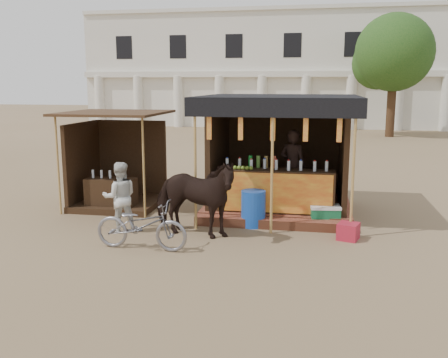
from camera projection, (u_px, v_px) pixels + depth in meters
name	position (u px, v px, depth m)	size (l,w,h in m)	color
ground	(208.00, 255.00, 9.04)	(120.00, 120.00, 0.00)	#846B4C
main_stall	(280.00, 170.00, 11.90)	(3.60, 3.61, 2.78)	#964E31
secondary_stall	(113.00, 172.00, 12.58)	(2.40, 2.40, 2.38)	#322012
cow	(194.00, 198.00, 9.97)	(0.87, 1.90, 1.61)	black
motorbike	(141.00, 225.00, 9.26)	(0.62, 1.77, 0.93)	gray
bystander	(120.00, 197.00, 10.36)	(0.72, 0.56, 1.47)	silver
blue_barrel	(253.00, 209.00, 10.79)	(0.53, 0.53, 0.79)	#184BB7
red_crate	(348.00, 231.00, 9.90)	(0.38, 0.40, 0.33)	maroon
cooler	(325.00, 216.00, 10.83)	(0.69, 0.52, 0.46)	#186C3E
background_building	(268.00, 71.00, 37.55)	(26.00, 7.45, 8.18)	silver
tree	(390.00, 56.00, 28.48)	(4.50, 4.40, 7.00)	#382314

